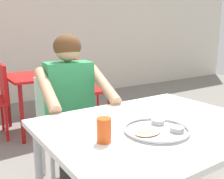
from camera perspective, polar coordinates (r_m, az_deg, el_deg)
name	(u,v)px	position (r m, az deg, el deg)	size (l,w,h in m)	color
table_foreground	(153,136)	(1.41, 9.08, -10.20)	(1.13, 0.89, 0.73)	white
thali_tray	(157,129)	(1.27, 9.98, -8.76)	(0.32, 0.32, 0.03)	#B7BABF
drinking_cup	(104,129)	(1.12, -1.81, -8.88)	(0.07, 0.07, 0.11)	#D84C19
chair_foreground	(65,120)	(2.16, -10.55, -6.76)	(0.48, 0.48, 0.85)	silver
diner_foreground	(73,101)	(1.89, -8.70, -2.55)	(0.54, 0.59, 1.20)	#2E2E2E
table_background_red	(44,81)	(3.29, -15.01, 1.81)	(0.86, 0.77, 0.70)	#B71414
chair_red_right	(87,85)	(3.54, -5.59, 0.92)	(0.45, 0.47, 0.86)	red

